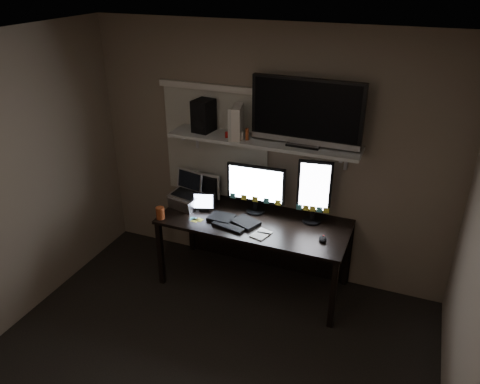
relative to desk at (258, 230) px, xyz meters
The scene contains 19 objects.
ceiling 2.49m from the desk, 90.00° to the right, with size 3.60×3.60×0.00m, color silver.
back_wall 0.74m from the desk, 90.00° to the left, with size 3.60×3.60×0.00m, color #706150.
window_blinds 0.96m from the desk, 156.69° to the left, with size 1.10×0.02×1.10m, color beige.
desk is the anchor object (origin of this frame).
wall_shelf 0.91m from the desk, 90.00° to the left, with size 1.80×0.35×0.03m, color #B0B0AB.
monitor_landscape 0.43m from the desk, 135.93° to the left, with size 0.58×0.06×0.51m, color black.
monitor_portrait 0.72m from the desk, ahead, with size 0.32×0.06×0.63m, color black.
keyboard 0.34m from the desk, 130.42° to the right, with size 0.50×0.19×0.03m, color black.
mouse 0.75m from the desk, 18.88° to the right, with size 0.07×0.10×0.04m, color black.
notepad 0.41m from the desk, 66.61° to the right, with size 0.13×0.19×0.01m, color beige.
tablet 0.61m from the desk, 167.87° to the right, with size 0.22×0.09×0.19m, color black.
file_sorter 0.69m from the desk, 168.04° to the left, with size 0.22×0.10×0.28m, color black.
laptop 0.82m from the desk, behind, with size 0.31×0.25×0.34m, color #BCBBC0.
cup 0.98m from the desk, 154.00° to the right, with size 0.08×0.08×0.12m, color maroon.
sticky_notes 0.58m from the desk, 152.28° to the right, with size 0.26×0.19×0.00m, color yellow, non-canonical shape.
tv 1.29m from the desk, 12.08° to the left, with size 0.99×0.18×0.59m, color black.
game_console 1.10m from the desk, 168.80° to the left, with size 0.08×0.25×0.30m, color beige.
speaker 1.24m from the desk, behind, with size 0.17×0.20×0.31m, color black.
bottles 1.02m from the desk, behind, with size 0.20×0.05×0.13m, color #A50F0C, non-canonical shape.
Camera 1 is at (1.31, -2.22, 2.95)m, focal length 35.00 mm.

